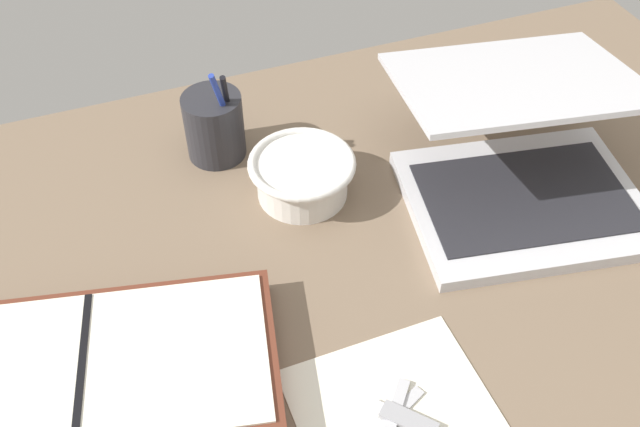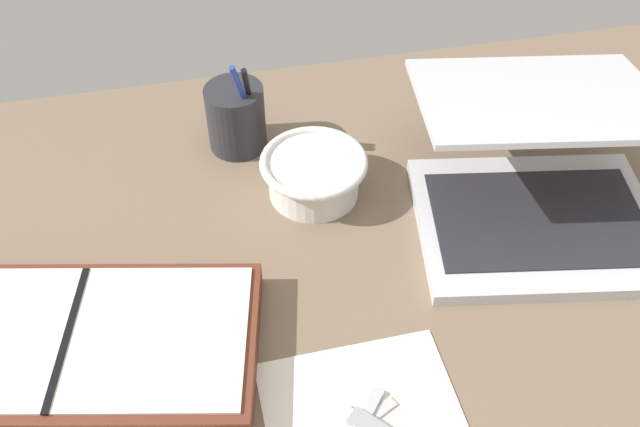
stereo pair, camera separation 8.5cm
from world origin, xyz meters
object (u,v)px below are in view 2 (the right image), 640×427
object	(u,v)px
pen_cup	(236,117)
planner	(72,345)
laptop	(538,180)
bowl	(314,174)

from	to	relation	value
pen_cup	planner	bearing A→B (deg)	-125.17
planner	laptop	bearing A→B (deg)	22.01
planner	bowl	bearing A→B (deg)	44.29
bowl	planner	xyz separation A→B (cm)	(-31.34, -19.93, -1.47)
pen_cup	planner	distance (cm)	39.47
bowl	planner	distance (cm)	37.17
laptop	planner	world-z (taller)	laptop
bowl	planner	bearing A→B (deg)	-147.56
pen_cup	planner	size ratio (longest dim) A/B	0.35
laptop	planner	xyz separation A→B (cm)	(-58.79, -10.54, -3.59)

